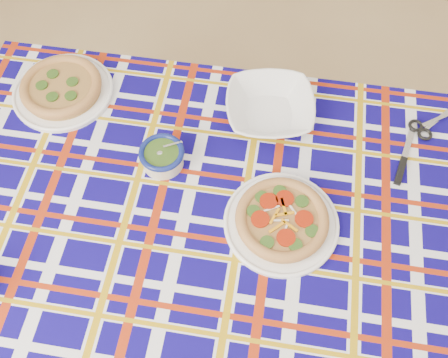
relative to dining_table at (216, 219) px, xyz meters
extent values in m
plane|color=#A18153|center=(0.34, -0.20, -0.60)|extent=(4.00, 4.00, 0.00)
cube|color=brown|center=(0.00, 0.00, 0.05)|extent=(1.64, 1.34, 0.04)
cylinder|color=brown|center=(-0.46, 0.60, -0.28)|extent=(0.05, 0.05, 0.63)
cylinder|color=brown|center=(0.75, 0.12, -0.28)|extent=(0.05, 0.05, 0.63)
imported|color=white|center=(0.20, 0.24, 0.10)|extent=(0.28, 0.28, 0.06)
camera|label=1|loc=(-0.10, -0.55, 1.14)|focal=40.00mm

